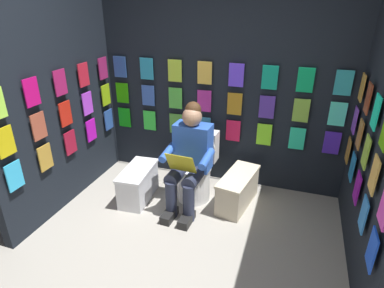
{
  "coord_description": "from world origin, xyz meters",
  "views": [
    {
      "loc": [
        -0.88,
        1.69,
        2.16
      ],
      "look_at": [
        0.06,
        -1.06,
        0.85
      ],
      "focal_mm": 30.11,
      "sensor_mm": 36.0,
      "label": 1
    }
  ],
  "objects_px": {
    "toilet": "(196,171)",
    "comic_longbox_near": "(238,190)",
    "comic_longbox_far": "(138,184)",
    "person_reading": "(189,158)"
  },
  "relations": [
    {
      "from": "toilet",
      "to": "comic_longbox_near",
      "type": "relative_size",
      "value": 1.07
    },
    {
      "from": "comic_longbox_near",
      "to": "comic_longbox_far",
      "type": "relative_size",
      "value": 1.13
    },
    {
      "from": "person_reading",
      "to": "comic_longbox_far",
      "type": "height_order",
      "value": "person_reading"
    },
    {
      "from": "person_reading",
      "to": "comic_longbox_near",
      "type": "relative_size",
      "value": 1.65
    },
    {
      "from": "toilet",
      "to": "comic_longbox_far",
      "type": "distance_m",
      "value": 0.69
    },
    {
      "from": "comic_longbox_far",
      "to": "person_reading",
      "type": "bearing_deg",
      "value": -178.74
    },
    {
      "from": "comic_longbox_near",
      "to": "comic_longbox_far",
      "type": "xyz_separation_m",
      "value": [
        1.12,
        0.25,
        0.0
      ]
    },
    {
      "from": "toilet",
      "to": "comic_longbox_near",
      "type": "height_order",
      "value": "toilet"
    },
    {
      "from": "person_reading",
      "to": "comic_longbox_far",
      "type": "bearing_deg",
      "value": 8.49
    },
    {
      "from": "toilet",
      "to": "comic_longbox_far",
      "type": "relative_size",
      "value": 1.21
    }
  ]
}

